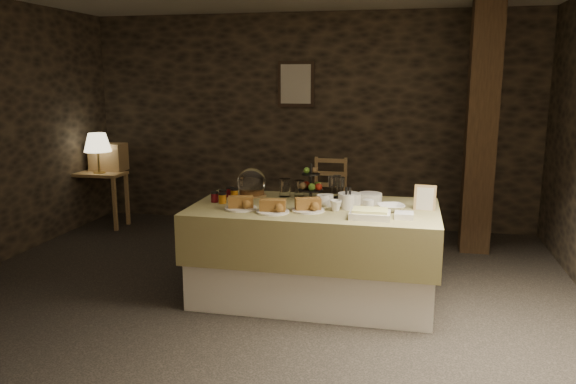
% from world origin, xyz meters
% --- Properties ---
extents(ground_plane, '(5.50, 5.00, 0.01)m').
position_xyz_m(ground_plane, '(0.00, 0.00, 0.00)').
color(ground_plane, black).
rests_on(ground_plane, ground).
extents(room_shell, '(5.52, 5.02, 2.60)m').
position_xyz_m(room_shell, '(0.00, 0.00, 1.56)').
color(room_shell, black).
rests_on(room_shell, ground).
extents(buffet_table, '(2.00, 1.06, 0.79)m').
position_xyz_m(buffet_table, '(0.49, 0.07, 0.46)').
color(buffet_table, white).
rests_on(buffet_table, ground_plane).
extents(console_table, '(0.64, 0.36, 0.68)m').
position_xyz_m(console_table, '(-2.50, 1.80, 0.55)').
color(console_table, '#987349').
rests_on(console_table, ground_plane).
extents(table_lamp, '(0.33, 0.33, 0.49)m').
position_xyz_m(table_lamp, '(-2.45, 1.75, 1.05)').
color(table_lamp, '#B29449').
rests_on(table_lamp, console_table).
extents(wine_rack, '(0.42, 0.26, 0.34)m').
position_xyz_m(wine_rack, '(-2.45, 1.98, 0.85)').
color(wine_rack, '#987349').
rests_on(wine_rack, console_table).
extents(chair, '(0.42, 0.40, 0.69)m').
position_xyz_m(chair, '(0.32, 2.17, 0.39)').
color(chair, '#987349').
rests_on(chair, ground_plane).
extents(timber_column, '(0.30, 0.30, 2.60)m').
position_xyz_m(timber_column, '(1.95, 1.76, 1.30)').
color(timber_column, black).
rests_on(timber_column, ground_plane).
extents(framed_picture, '(0.45, 0.04, 0.55)m').
position_xyz_m(framed_picture, '(-0.15, 2.47, 1.75)').
color(framed_picture, black).
rests_on(framed_picture, room_shell).
extents(plate_stack_a, '(0.19, 0.19, 0.10)m').
position_xyz_m(plate_stack_a, '(0.77, 0.18, 0.84)').
color(plate_stack_a, white).
rests_on(plate_stack_a, buffet_table).
extents(plate_stack_b, '(0.20, 0.20, 0.08)m').
position_xyz_m(plate_stack_b, '(0.93, 0.29, 0.84)').
color(plate_stack_b, white).
rests_on(plate_stack_b, buffet_table).
extents(cutlery_holder, '(0.10, 0.10, 0.12)m').
position_xyz_m(cutlery_holder, '(0.77, 0.03, 0.85)').
color(cutlery_holder, white).
rests_on(cutlery_holder, buffet_table).
extents(cup_a, '(0.13, 0.13, 0.09)m').
position_xyz_m(cup_a, '(0.56, 0.09, 0.84)').
color(cup_a, white).
rests_on(cup_a, buffet_table).
extents(cup_b, '(0.12, 0.12, 0.09)m').
position_xyz_m(cup_b, '(0.68, -0.05, 0.84)').
color(cup_b, white).
rests_on(cup_b, buffet_table).
extents(mug_c, '(0.09, 0.09, 0.09)m').
position_xyz_m(mug_c, '(0.60, 0.12, 0.84)').
color(mug_c, white).
rests_on(mug_c, buffet_table).
extents(mug_d, '(0.08, 0.08, 0.09)m').
position_xyz_m(mug_d, '(0.94, 0.01, 0.84)').
color(mug_d, white).
rests_on(mug_d, buffet_table).
extents(bowl, '(0.27, 0.27, 0.05)m').
position_xyz_m(bowl, '(1.11, 0.04, 0.82)').
color(bowl, white).
rests_on(bowl, buffet_table).
extents(cake_dome, '(0.26, 0.26, 0.26)m').
position_xyz_m(cake_dome, '(-0.13, 0.37, 0.90)').
color(cake_dome, '#987349').
rests_on(cake_dome, buffet_table).
extents(fruit_stand, '(0.22, 0.22, 0.31)m').
position_xyz_m(fruit_stand, '(0.42, 0.33, 0.92)').
color(fruit_stand, black).
rests_on(fruit_stand, buffet_table).
extents(bread_platter_left, '(0.26, 0.26, 0.11)m').
position_xyz_m(bread_platter_left, '(-0.07, -0.15, 0.83)').
color(bread_platter_left, white).
rests_on(bread_platter_left, buffet_table).
extents(bread_platter_center, '(0.26, 0.26, 0.11)m').
position_xyz_m(bread_platter_center, '(0.21, -0.21, 0.83)').
color(bread_platter_center, white).
rests_on(bread_platter_center, buffet_table).
extents(bread_platter_right, '(0.26, 0.26, 0.11)m').
position_xyz_m(bread_platter_right, '(0.47, -0.11, 0.83)').
color(bread_platter_right, white).
rests_on(bread_platter_right, buffet_table).
extents(jam_jars, '(0.18, 0.32, 0.07)m').
position_xyz_m(jam_jars, '(-0.30, 0.14, 0.83)').
color(jam_jars, '#5B0C15').
rests_on(jam_jars, buffet_table).
extents(tart_dish, '(0.30, 0.22, 0.07)m').
position_xyz_m(tart_dish, '(0.97, -0.23, 0.83)').
color(tart_dish, white).
rests_on(tart_dish, buffet_table).
extents(square_dish, '(0.14, 0.14, 0.04)m').
position_xyz_m(square_dish, '(1.21, -0.18, 0.82)').
color(square_dish, white).
rests_on(square_dish, buffet_table).
extents(menu_frame, '(0.18, 0.09, 0.22)m').
position_xyz_m(menu_frame, '(1.37, 0.14, 0.88)').
color(menu_frame, '#987349').
rests_on(menu_frame, buffet_table).
extents(storage_jar_a, '(0.10, 0.10, 0.16)m').
position_xyz_m(storage_jar_a, '(0.17, 0.40, 0.87)').
color(storage_jar_a, white).
rests_on(storage_jar_a, buffet_table).
extents(storage_jar_b, '(0.09, 0.09, 0.14)m').
position_xyz_m(storage_jar_b, '(0.29, 0.45, 0.86)').
color(storage_jar_b, white).
rests_on(storage_jar_b, buffet_table).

